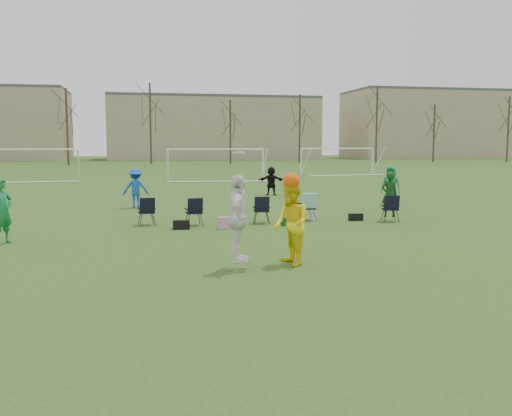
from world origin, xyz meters
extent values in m
plane|color=#2C4C17|center=(0.00, 0.00, 0.00)|extent=(260.00, 260.00, 0.00)
imported|color=#157B3D|center=(-5.60, 5.37, 0.93)|extent=(0.74, 0.81, 1.86)
imported|color=#184AB4|center=(-1.98, 13.94, 0.86)|extent=(1.13, 0.66, 1.72)
imported|color=#157841|center=(9.39, 12.56, 0.90)|extent=(1.05, 1.01, 1.81)
imported|color=black|center=(5.28, 18.87, 0.78)|extent=(1.52, 0.83, 1.57)
imported|color=white|center=(0.26, 0.70, 1.15)|extent=(0.77, 1.23, 1.94)
imported|color=yellow|center=(1.55, 1.00, 0.96)|extent=(0.86, 1.03, 1.92)
sphere|color=#E7530C|center=(1.55, 1.00, 1.95)|extent=(0.38, 0.38, 0.38)
cylinder|color=white|center=(0.29, 0.71, 2.60)|extent=(0.27, 0.27, 0.07)
imported|color=#0F3912|center=(7.04, 7.64, 0.97)|extent=(0.64, 0.46, 1.63)
cube|color=black|center=(-0.51, 7.15, 0.15)|extent=(0.57, 0.33, 0.30)
cube|color=#CB83A3|center=(0.85, 6.88, 0.20)|extent=(0.36, 0.24, 0.40)
cube|color=#103C1C|center=(3.12, 7.30, 0.14)|extent=(0.50, 0.38, 0.28)
cube|color=white|center=(3.90, 8.59, 0.16)|extent=(0.48, 0.39, 0.32)
cylinder|color=silver|center=(4.42, 8.43, 0.15)|extent=(0.26, 0.26, 0.30)
cube|color=black|center=(5.91, 8.00, 0.13)|extent=(0.51, 0.28, 0.26)
cube|color=black|center=(-1.61, 8.37, 0.48)|extent=(0.67, 0.67, 0.96)
cube|color=black|center=(-0.02, 7.93, 0.48)|extent=(0.66, 0.66, 0.96)
cube|color=black|center=(2.37, 8.01, 0.48)|extent=(0.67, 0.67, 0.96)
cube|color=black|center=(4.18, 8.44, 0.48)|extent=(0.66, 0.66, 0.96)
cube|color=black|center=(7.04, 7.54, 0.48)|extent=(0.70, 0.70, 0.96)
cylinder|color=white|center=(-6.36, 34.32, 1.20)|extent=(0.12, 0.12, 2.40)
cylinder|color=white|center=(-10.00, 34.00, 2.40)|extent=(7.28, 0.76, 0.12)
cylinder|color=white|center=(0.36, 32.25, 1.20)|extent=(0.12, 0.12, 2.40)
cylinder|color=white|center=(7.64, 31.75, 1.20)|extent=(0.12, 0.12, 2.40)
cylinder|color=white|center=(4.00, 32.00, 2.40)|extent=(7.29, 0.63, 0.12)
cylinder|color=white|center=(12.39, 37.49, 1.20)|extent=(0.12, 0.12, 2.40)
cylinder|color=white|center=(19.61, 38.51, 1.20)|extent=(0.12, 0.12, 2.40)
cylinder|color=white|center=(16.00, 38.00, 2.40)|extent=(7.25, 1.13, 0.12)
cylinder|color=#382B21|center=(-11.00, 68.50, 5.10)|extent=(0.28, 0.28, 10.20)
cylinder|color=#382B21|center=(0.00, 71.50, 5.70)|extent=(0.28, 0.28, 11.40)
cylinder|color=#382B21|center=(11.00, 68.50, 4.50)|extent=(0.28, 0.28, 9.00)
cylinder|color=#382B21|center=(22.00, 71.50, 5.10)|extent=(0.28, 0.28, 10.20)
cylinder|color=#382B21|center=(33.00, 68.50, 5.70)|extent=(0.28, 0.28, 11.40)
cylinder|color=#382B21|center=(44.00, 71.50, 4.50)|extent=(0.28, 0.28, 9.00)
cylinder|color=#382B21|center=(55.00, 68.50, 5.10)|extent=(0.28, 0.28, 10.20)
cube|color=tan|center=(12.00, 96.00, 5.50)|extent=(38.00, 16.00, 11.00)
cube|color=tan|center=(55.00, 96.00, 6.50)|extent=(30.00, 16.00, 13.00)
camera|label=1|loc=(-1.86, -11.52, 2.78)|focal=40.00mm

